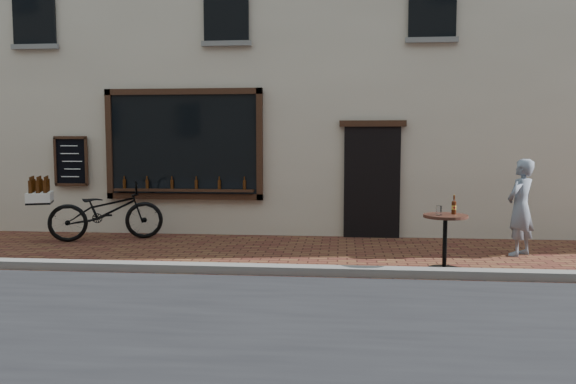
{
  "coord_description": "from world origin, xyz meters",
  "views": [
    {
      "loc": [
        1.32,
        -7.73,
        1.91
      ],
      "look_at": [
        0.45,
        1.2,
        1.1
      ],
      "focal_mm": 35.0,
      "sensor_mm": 36.0,
      "label": 1
    }
  ],
  "objects": [
    {
      "name": "cargo_bicycle",
      "position": [
        -3.27,
        2.64,
        0.57
      ],
      "size": [
        2.54,
        1.56,
        1.2
      ],
      "rotation": [
        0.0,
        0.0,
        1.96
      ],
      "color": "black",
      "rests_on": "ground"
    },
    {
      "name": "kerb",
      "position": [
        0.0,
        0.2,
        0.06
      ],
      "size": [
        90.0,
        0.25,
        0.12
      ],
      "primitive_type": "cube",
      "color": "slate",
      "rests_on": "ground"
    },
    {
      "name": "ground",
      "position": [
        0.0,
        0.0,
        0.0
      ],
      "size": [
        90.0,
        90.0,
        0.0
      ],
      "primitive_type": "plane",
      "color": "#54241B",
      "rests_on": "ground"
    },
    {
      "name": "bistro_table",
      "position": [
        2.84,
        0.66,
        0.59
      ],
      "size": [
        0.65,
        0.65,
        1.11
      ],
      "color": "black",
      "rests_on": "ground"
    },
    {
      "name": "pedestrian",
      "position": [
        4.29,
        1.9,
        0.81
      ],
      "size": [
        0.69,
        0.69,
        1.62
      ],
      "primitive_type": "imported",
      "rotation": [
        0.0,
        0.0,
        3.93
      ],
      "color": "slate",
      "rests_on": "ground"
    },
    {
      "name": "shop_building",
      "position": [
        0.0,
        6.5,
        5.0
      ],
      "size": [
        28.0,
        6.2,
        10.0
      ],
      "color": "beige",
      "rests_on": "ground"
    }
  ]
}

